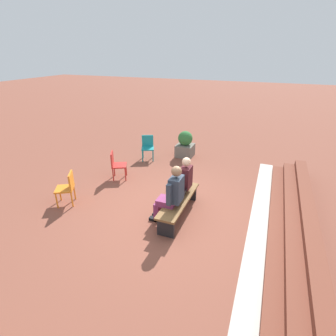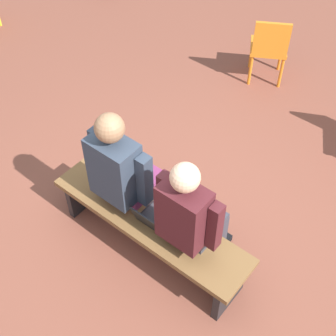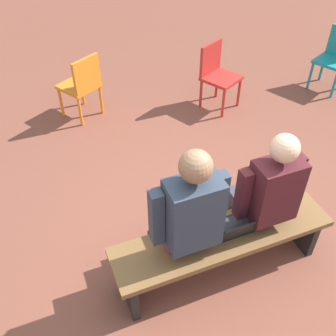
{
  "view_description": "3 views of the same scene",
  "coord_description": "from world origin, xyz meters",
  "views": [
    {
      "loc": [
        4.96,
        1.81,
        3.55
      ],
      "look_at": [
        -0.21,
        -0.25,
        1.04
      ],
      "focal_mm": 28.0,
      "sensor_mm": 36.0,
      "label": 1
    },
    {
      "loc": [
        -1.46,
        1.81,
        3.48
      ],
      "look_at": [
        0.13,
        -0.18,
        0.75
      ],
      "focal_mm": 50.0,
      "sensor_mm": 36.0,
      "label": 2
    },
    {
      "loc": [
        1.22,
        1.81,
        2.87
      ],
      "look_at": [
        0.42,
        -0.18,
        1.01
      ],
      "focal_mm": 42.0,
      "sensor_mm": 36.0,
      "label": 3
    }
  ],
  "objects": [
    {
      "name": "laptop",
      "position": [
        -0.0,
        0.14,
        0.5
      ],
      "size": [
        0.32,
        0.29,
        0.21
      ],
      "color": "black",
      "rests_on": "bench"
    },
    {
      "name": "bench",
      "position": [
        0.08,
        0.13,
        0.35
      ],
      "size": [
        1.8,
        0.44,
        0.45
      ],
      "color": "brown",
      "rests_on": "ground"
    },
    {
      "name": "ground_plane",
      "position": [
        0.0,
        0.0,
        0.0
      ],
      "size": [
        60.0,
        60.0,
        0.0
      ],
      "primitive_type": "plane",
      "color": "brown"
    },
    {
      "name": "person_student",
      "position": [
        -0.29,
        0.06,
        0.71
      ],
      "size": [
        0.54,
        0.68,
        1.33
      ],
      "color": "#383842",
      "rests_on": "ground"
    },
    {
      "name": "plastic_chair_by_pillar",
      "position": [
        0.58,
        -2.61,
        0.48
      ],
      "size": [
        0.57,
        0.57,
        0.84
      ],
      "color": "orange",
      "rests_on": "ground"
    },
    {
      "name": "person_adult",
      "position": [
        0.38,
        0.06,
        0.74
      ],
      "size": [
        0.57,
        0.72,
        1.4
      ],
      "color": "#7F2D5B",
      "rests_on": "ground"
    }
  ]
}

